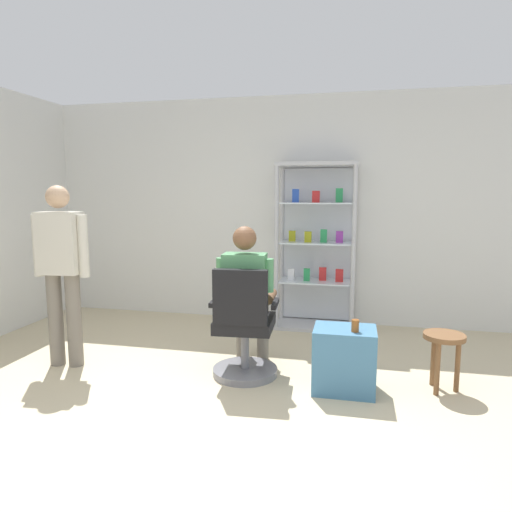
# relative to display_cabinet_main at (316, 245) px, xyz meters

# --- Properties ---
(ground_plane) EXTENTS (7.20, 7.20, 0.00)m
(ground_plane) POSITION_rel_display_cabinet_main_xyz_m (-0.40, -2.76, -0.96)
(ground_plane) COLOR #C6B793
(back_wall) EXTENTS (6.00, 0.10, 2.70)m
(back_wall) POSITION_rel_display_cabinet_main_xyz_m (-0.40, 0.24, 0.39)
(back_wall) COLOR silver
(back_wall) RESTS_ON ground
(display_cabinet_main) EXTENTS (0.90, 0.45, 1.90)m
(display_cabinet_main) POSITION_rel_display_cabinet_main_xyz_m (0.00, 0.00, 0.00)
(display_cabinet_main) COLOR #B7B7BC
(display_cabinet_main) RESTS_ON ground
(office_chair) EXTENTS (0.58, 0.56, 0.96)m
(office_chair) POSITION_rel_display_cabinet_main_xyz_m (-0.46, -1.65, -0.57)
(office_chair) COLOR slate
(office_chair) RESTS_ON ground
(seated_shopkeeper) EXTENTS (0.51, 0.58, 1.29)m
(seated_shopkeeper) POSITION_rel_display_cabinet_main_xyz_m (-0.47, -1.48, -0.25)
(seated_shopkeeper) COLOR slate
(seated_shopkeeper) RESTS_ON ground
(storage_crate) EXTENTS (0.48, 0.37, 0.51)m
(storage_crate) POSITION_rel_display_cabinet_main_xyz_m (0.38, -1.73, -0.71)
(storage_crate) COLOR teal
(storage_crate) RESTS_ON ground
(tea_glass) EXTENTS (0.06, 0.06, 0.09)m
(tea_glass) POSITION_rel_display_cabinet_main_xyz_m (0.46, -1.80, -0.40)
(tea_glass) COLOR brown
(tea_glass) RESTS_ON storage_crate
(standing_customer) EXTENTS (0.52, 0.25, 1.63)m
(standing_customer) POSITION_rel_display_cabinet_main_xyz_m (-2.11, -1.72, -0.03)
(standing_customer) COLOR slate
(standing_customer) RESTS_ON ground
(wooden_stool) EXTENTS (0.32, 0.32, 0.47)m
(wooden_stool) POSITION_rel_display_cabinet_main_xyz_m (1.14, -1.56, -0.59)
(wooden_stool) COLOR brown
(wooden_stool) RESTS_ON ground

